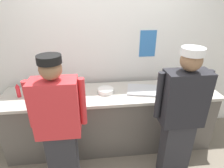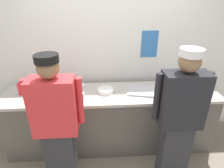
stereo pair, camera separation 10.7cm
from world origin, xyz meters
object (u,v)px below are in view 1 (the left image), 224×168
object	(u,v)px
squeeze_bottle_secondary	(18,91)
ramekin_red_sauce	(81,87)
ramekin_green_sauce	(69,91)
deli_cup	(82,97)
sheet_tray	(145,90)
chefs_knife	(178,86)
mixing_bowl_steel	(47,91)
chef_center	(181,116)
plate_stack_front	(106,91)
chef_near_left	(59,125)
plate_stack_rear	(172,91)
squeeze_bottle_primary	(189,85)

from	to	relation	value
squeeze_bottle_secondary	ramekin_red_sauce	distance (m)	0.82
ramekin_green_sauce	deli_cup	xyz separation A→B (m)	(0.18, -0.22, 0.03)
ramekin_green_sauce	squeeze_bottle_secondary	bearing A→B (deg)	-176.93
sheet_tray	chefs_knife	distance (m)	0.54
mixing_bowl_steel	ramekin_red_sauce	bearing A→B (deg)	20.65
chef_center	plate_stack_front	size ratio (longest dim) A/B	7.69
sheet_tray	ramekin_green_sauce	xyz separation A→B (m)	(-1.05, 0.05, 0.01)
squeeze_bottle_secondary	ramekin_red_sauce	bearing A→B (deg)	11.40
chefs_knife	chef_near_left	bearing A→B (deg)	-156.11
chef_near_left	chef_center	world-z (taller)	chef_center
plate_stack_rear	squeeze_bottle_primary	world-z (taller)	squeeze_bottle_primary
chef_center	squeeze_bottle_secondary	xyz separation A→B (m)	(-1.95, 0.65, 0.09)
ramekin_green_sauce	plate_stack_front	bearing A→B (deg)	-4.86
sheet_tray	squeeze_bottle_secondary	size ratio (longest dim) A/B	2.55
mixing_bowl_steel	deli_cup	world-z (taller)	mixing_bowl_steel
sheet_tray	plate_stack_front	bearing A→B (deg)	178.71
squeeze_bottle_primary	squeeze_bottle_secondary	world-z (taller)	squeeze_bottle_primary
chef_near_left	squeeze_bottle_secondary	bearing A→B (deg)	132.53
ramekin_red_sauce	chef_center	bearing A→B (deg)	-35.26
sheet_tray	ramekin_green_sauce	size ratio (longest dim) A/B	4.93
plate_stack_rear	ramekin_green_sauce	size ratio (longest dim) A/B	2.16
ramekin_green_sauce	sheet_tray	bearing A→B (deg)	-2.99
ramekin_red_sauce	chefs_knife	size ratio (longest dim) A/B	0.35
squeeze_bottle_primary	plate_stack_rear	bearing A→B (deg)	-176.18
plate_stack_front	sheet_tray	xyz separation A→B (m)	(0.55, -0.01, -0.02)
chef_near_left	ramekin_green_sauce	world-z (taller)	chef_near_left
plate_stack_front	mixing_bowl_steel	distance (m)	0.79
chef_center	deli_cup	distance (m)	1.21
sheet_tray	squeeze_bottle_secondary	distance (m)	1.70
chef_near_left	sheet_tray	distance (m)	1.27
squeeze_bottle_secondary	chef_center	bearing A→B (deg)	-18.44
mixing_bowl_steel	chefs_knife	world-z (taller)	mixing_bowl_steel
plate_stack_front	mixing_bowl_steel	xyz separation A→B (m)	(-0.79, 0.00, 0.03)
chef_center	plate_stack_rear	xyz separation A→B (m)	(0.11, 0.53, 0.03)
squeeze_bottle_primary	ramekin_green_sauce	bearing A→B (deg)	175.36
deli_cup	chef_center	bearing A→B (deg)	-22.41
plate_stack_front	sheet_tray	bearing A→B (deg)	-1.29
ramekin_red_sauce	ramekin_green_sauce	distance (m)	0.20
deli_cup	ramekin_red_sauce	bearing A→B (deg)	94.86
plate_stack_front	squeeze_bottle_primary	xyz separation A→B (m)	(1.16, -0.09, 0.07)
squeeze_bottle_primary	deli_cup	size ratio (longest dim) A/B	2.07
chef_center	mixing_bowl_steel	size ratio (longest dim) A/B	4.40
plate_stack_front	ramekin_red_sauce	distance (m)	0.39
plate_stack_front	squeeze_bottle_primary	world-z (taller)	squeeze_bottle_primary
chef_center	squeeze_bottle_secondary	bearing A→B (deg)	161.56
chef_near_left	ramekin_red_sauce	xyz separation A→B (m)	(0.20, 0.82, 0.05)
chef_center	ramekin_red_sauce	size ratio (longest dim) A/B	17.66
chef_center	mixing_bowl_steel	bearing A→B (deg)	157.83
squeeze_bottle_primary	ramekin_red_sauce	distance (m)	1.53
chef_near_left	plate_stack_rear	distance (m)	1.56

